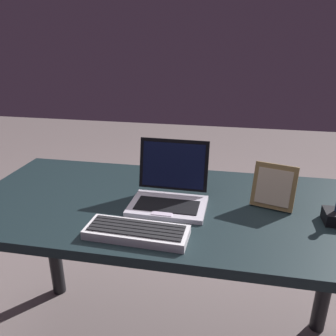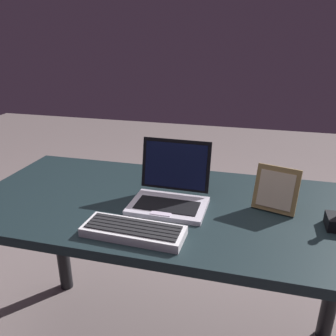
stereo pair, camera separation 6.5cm
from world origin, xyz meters
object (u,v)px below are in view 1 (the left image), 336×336
object	(u,v)px
laptop_front	(169,192)
photo_frame	(274,187)
figurine_stand	(336,217)
external_keyboard	(137,232)

from	to	relation	value
laptop_front	photo_frame	bearing A→B (deg)	6.76
photo_frame	figurine_stand	distance (m)	0.21
external_keyboard	photo_frame	bearing A→B (deg)	33.13
photo_frame	external_keyboard	bearing A→B (deg)	-146.87
laptop_front	external_keyboard	bearing A→B (deg)	-103.35
external_keyboard	laptop_front	bearing A→B (deg)	76.65
photo_frame	figurine_stand	world-z (taller)	photo_frame
laptop_front	external_keyboard	distance (m)	0.23
laptop_front	photo_frame	size ratio (longest dim) A/B	1.72
external_keyboard	figurine_stand	xyz separation A→B (m)	(0.60, 0.20, 0.01)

